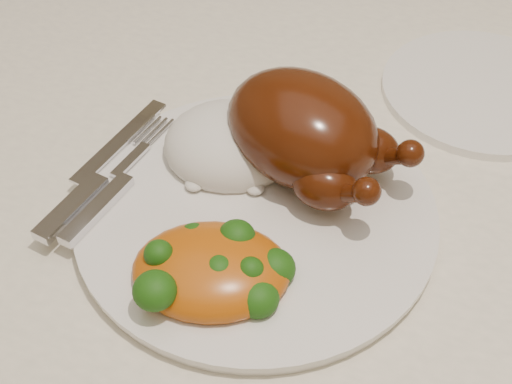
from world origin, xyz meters
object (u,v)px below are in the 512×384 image
(side_plate, at_px, (482,90))
(roast_chicken, at_px, (305,131))
(dining_table, at_px, (277,242))
(dinner_plate, at_px, (256,213))

(side_plate, xyz_separation_m, roast_chicken, (-0.14, -0.18, 0.05))
(dining_table, xyz_separation_m, dinner_plate, (-0.00, -0.06, 0.11))
(dining_table, bearing_deg, roast_chicken, -6.92)
(dinner_plate, relative_size, side_plate, 1.48)
(dining_table, relative_size, dinner_plate, 5.23)
(dining_table, distance_m, side_plate, 0.26)
(dining_table, distance_m, dinner_plate, 0.13)
(dining_table, height_order, side_plate, side_plate)
(dining_table, height_order, dinner_plate, dinner_plate)
(dining_table, bearing_deg, side_plate, 47.24)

